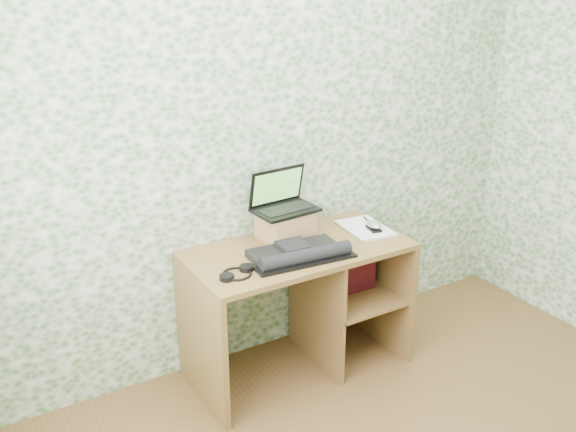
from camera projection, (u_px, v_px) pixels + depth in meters
wall_back at (269, 135)px, 3.48m from camera, size 3.50×0.00×3.50m
desk at (307, 287)px, 3.59m from camera, size 1.20×0.60×0.75m
riser at (285, 225)px, 3.52m from camera, size 0.28×0.24×0.16m
laptop at (282, 200)px, 3.50m from camera, size 0.35×0.26×0.23m
keyboard at (299, 253)px, 3.30m from camera, size 0.55×0.31×0.08m
headphones at (237, 273)px, 3.13m from camera, size 0.20×0.19×0.03m
notepad at (365, 228)px, 3.66m from camera, size 0.26×0.34×0.01m
mouse at (374, 226)px, 3.62m from camera, size 0.09×0.12×0.04m
pen at (368, 222)px, 3.72m from camera, size 0.05×0.15×0.01m
red_box at (356, 268)px, 3.70m from camera, size 0.23×0.08×0.28m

